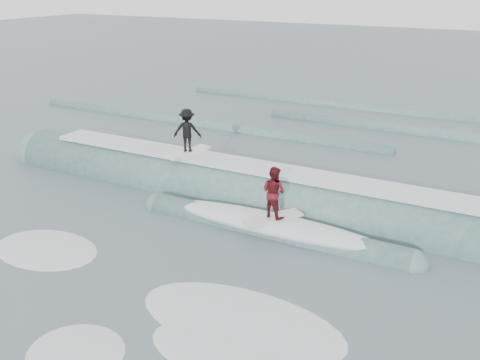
% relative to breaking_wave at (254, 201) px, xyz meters
% --- Properties ---
extents(ground, '(160.00, 160.00, 0.00)m').
position_rel_breaking_wave_xyz_m(ground, '(-0.17, -5.82, -0.03)').
color(ground, '#3B4F57').
rests_on(ground, ground).
extents(breaking_wave, '(23.86, 4.07, 2.59)m').
position_rel_breaking_wave_xyz_m(breaking_wave, '(0.00, 0.00, 0.00)').
color(breaking_wave, '#3C6465').
rests_on(breaking_wave, ground).
extents(surfer_black, '(1.23, 2.07, 1.77)m').
position_rel_breaking_wave_xyz_m(surfer_black, '(-2.99, 0.20, 2.18)').
color(surfer_black, white).
rests_on(surfer_black, ground).
extents(surfer_red, '(1.59, 1.96, 1.79)m').
position_rel_breaking_wave_xyz_m(surfer_red, '(1.68, -2.00, 1.30)').
color(surfer_red, silver).
rests_on(surfer_red, ground).
extents(whitewater, '(10.67, 5.15, 0.10)m').
position_rel_breaking_wave_xyz_m(whitewater, '(1.44, -7.25, -0.03)').
color(whitewater, white).
rests_on(whitewater, ground).
extents(far_swells, '(35.95, 8.65, 0.80)m').
position_rel_breaking_wave_xyz_m(far_swells, '(-0.25, 11.83, -0.03)').
color(far_swells, '#3C6465').
rests_on(far_swells, ground).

